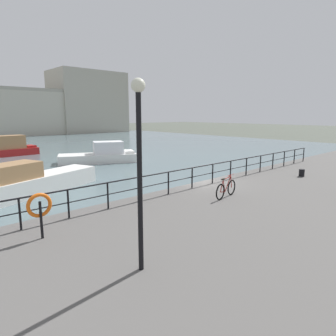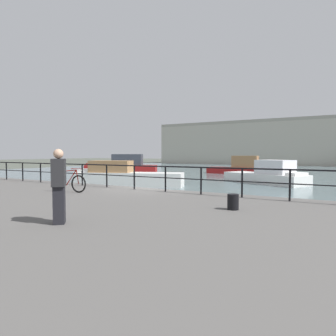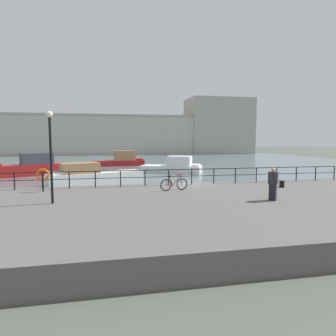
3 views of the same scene
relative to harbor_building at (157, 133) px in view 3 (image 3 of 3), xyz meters
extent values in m
plane|color=#4C5147|center=(-7.99, -62.05, -5.70)|extent=(240.00, 240.00, 0.00)
cube|color=slate|center=(-7.99, -31.85, -5.70)|extent=(80.00, 60.00, 0.01)
cube|color=#565451|center=(-7.99, -68.55, -5.21)|extent=(56.00, 13.00, 0.99)
cube|color=#B2AD9E|center=(-7.99, 0.01, -0.91)|extent=(69.39, 10.43, 9.58)
cube|color=#A49F91|center=(17.88, 0.01, 1.99)|extent=(17.63, 11.48, 15.38)
cube|color=gray|center=(-7.99, -4.90, 4.23)|extent=(69.39, 0.60, 0.70)
cube|color=maroon|center=(-22.23, -46.63, -5.07)|extent=(8.13, 5.33, 1.25)
cube|color=#333842|center=(-21.56, -46.30, -3.82)|extent=(3.68, 2.83, 1.26)
cube|color=white|center=(-14.74, -54.70, -5.15)|extent=(8.69, 4.72, 1.08)
cube|color=#997047|center=(-16.14, -55.21, -4.15)|extent=(3.60, 2.62, 0.93)
cube|color=white|center=(-18.12, -55.92, -4.50)|extent=(1.42, 1.62, 0.24)
cube|color=white|center=(-6.08, -46.85, -5.27)|extent=(7.70, 5.44, 0.85)
cube|color=silver|center=(-5.13, -47.30, -4.25)|extent=(3.35, 2.93, 1.19)
cube|color=white|center=(-3.30, -48.17, -4.73)|extent=(1.56, 1.98, 0.24)
cube|color=maroon|center=(-11.97, -35.85, -5.30)|extent=(7.87, 2.73, 0.79)
cube|color=#997047|center=(-11.05, -35.77, -4.15)|extent=(3.25, 2.01, 1.51)
cube|color=maroon|center=(-8.74, -35.58, -4.78)|extent=(1.04, 1.54, 0.24)
cylinder|color=black|center=(-19.43, -62.80, -4.19)|extent=(0.07, 0.07, 1.05)
cylinder|color=black|center=(-17.81, -62.80, -4.19)|extent=(0.07, 0.07, 1.05)
cylinder|color=black|center=(-16.19, -62.80, -4.19)|extent=(0.07, 0.07, 1.05)
cylinder|color=black|center=(-14.56, -62.80, -4.19)|extent=(0.07, 0.07, 1.05)
cylinder|color=black|center=(-12.94, -62.80, -4.19)|extent=(0.07, 0.07, 1.05)
cylinder|color=black|center=(-11.32, -62.80, -4.19)|extent=(0.07, 0.07, 1.05)
cylinder|color=black|center=(-9.69, -62.80, -4.19)|extent=(0.07, 0.07, 1.05)
cylinder|color=black|center=(-8.07, -62.80, -4.19)|extent=(0.07, 0.07, 1.05)
cylinder|color=black|center=(-6.45, -62.80, -4.19)|extent=(0.07, 0.07, 1.05)
cylinder|color=black|center=(-4.82, -62.80, -4.19)|extent=(0.07, 0.07, 1.05)
cylinder|color=black|center=(-3.20, -62.80, -4.19)|extent=(0.07, 0.07, 1.05)
cylinder|color=black|center=(-1.58, -62.80, -4.19)|extent=(0.07, 0.07, 1.05)
cylinder|color=black|center=(0.05, -62.80, -4.19)|extent=(0.07, 0.07, 1.05)
cylinder|color=black|center=(1.67, -62.80, -4.19)|extent=(0.07, 0.07, 1.05)
cylinder|color=black|center=(3.29, -62.80, -4.19)|extent=(0.07, 0.07, 1.05)
cylinder|color=black|center=(-8.88, -62.80, -3.67)|extent=(24.35, 0.06, 0.06)
cylinder|color=black|center=(-8.88, -62.80, -4.14)|extent=(24.35, 0.04, 0.04)
torus|color=black|center=(-9.29, -64.91, -4.36)|extent=(0.72, 0.17, 0.72)
torus|color=black|center=(-10.33, -65.07, -4.36)|extent=(0.72, 0.17, 0.72)
cylinder|color=maroon|center=(-9.65, -64.96, -4.12)|extent=(0.55, 0.12, 0.66)
cylinder|color=maroon|center=(-10.01, -65.02, -4.15)|extent=(0.24, 0.07, 0.58)
cylinder|color=maroon|center=(-9.75, -64.98, -3.83)|extent=(0.72, 0.14, 0.11)
cylinder|color=maroon|center=(-10.12, -65.03, -4.40)|extent=(0.43, 0.10, 0.12)
cylinder|color=maroon|center=(-10.22, -65.05, -4.11)|extent=(0.26, 0.07, 0.51)
cylinder|color=maroon|center=(-9.34, -64.92, -4.08)|extent=(0.14, 0.06, 0.57)
cube|color=black|center=(-10.11, -65.03, -3.83)|extent=(0.23, 0.12, 0.05)
cylinder|color=maroon|center=(-9.40, -64.92, -3.75)|extent=(0.52, 0.10, 0.02)
cylinder|color=black|center=(-2.70, -65.29, -4.50)|extent=(0.32, 0.32, 0.44)
cylinder|color=black|center=(-17.55, -63.95, -4.14)|extent=(0.08, 0.08, 1.15)
torus|color=orange|center=(-17.55, -63.89, -3.69)|extent=(0.75, 0.11, 0.75)
cylinder|color=black|center=(-16.46, -67.42, -2.63)|extent=(0.12, 0.12, 4.17)
sphere|color=silver|center=(-16.46, -67.42, -0.41)|extent=(0.32, 0.32, 0.32)
cube|color=black|center=(-5.53, -68.94, -4.29)|extent=(0.41, 0.41, 0.85)
cube|color=#262628|center=(-5.53, -68.94, -3.56)|extent=(0.51, 0.51, 0.62)
sphere|color=tan|center=(-5.53, -68.94, -3.14)|extent=(0.22, 0.22, 0.22)
camera|label=1|loc=(-20.46, -72.74, -1.02)|focal=31.74mm
camera|label=2|loc=(0.04, -73.49, -3.13)|focal=32.18mm
camera|label=3|loc=(-13.84, -82.80, -1.56)|focal=32.31mm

